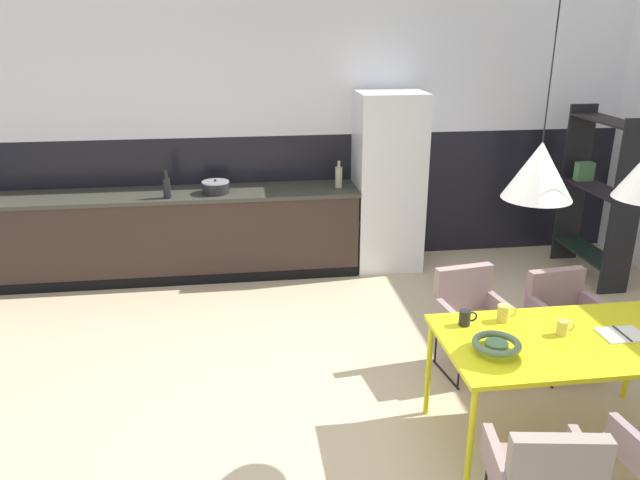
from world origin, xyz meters
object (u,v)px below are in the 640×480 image
at_px(armchair_facing_counter, 469,308).
at_px(armchair_corner_seat, 563,308).
at_px(open_book, 622,335).
at_px(bottle_vinegar_dark, 339,177).
at_px(refrigerator_column, 388,182).
at_px(pendant_lamp_over_table_near, 539,170).
at_px(armchair_near_window, 546,473).
at_px(open_shelf_unit, 597,192).
at_px(mug_wide_latte, 504,313).
at_px(cooking_pot, 216,187).
at_px(mug_glass_clear, 563,328).
at_px(fruit_bowl, 496,345).
at_px(mug_white_ceramic, 465,318).
at_px(dining_table, 568,345).
at_px(bottle_wine_green, 167,187).

height_order(armchair_facing_counter, armchair_corner_seat, armchair_facing_counter).
bearing_deg(open_book, bottle_vinegar_dark, 111.98).
bearing_deg(refrigerator_column, pendant_lamp_over_table_near, -88.76).
bearing_deg(armchair_near_window, open_shelf_unit, 65.94).
distance_m(mug_wide_latte, cooking_pot, 3.34).
bearing_deg(pendant_lamp_over_table_near, open_shelf_unit, 52.05).
height_order(mug_wide_latte, bottle_vinegar_dark, bottle_vinegar_dark).
bearing_deg(mug_glass_clear, bottle_vinegar_dark, 106.34).
bearing_deg(fruit_bowl, mug_white_ceramic, 100.43).
xyz_separation_m(armchair_near_window, pendant_lamp_over_table_near, (0.23, 0.87, 1.28)).
distance_m(armchair_facing_counter, armchair_near_window, 1.81).
relative_size(armchair_near_window, open_shelf_unit, 0.47).
height_order(dining_table, pendant_lamp_over_table_near, pendant_lamp_over_table_near).
relative_size(open_book, mug_glass_clear, 2.25).
xyz_separation_m(refrigerator_column, open_shelf_unit, (2.04, -0.56, -0.03)).
bearing_deg(bottle_vinegar_dark, refrigerator_column, 2.51).
relative_size(dining_table, pendant_lamp_over_table_near, 1.40).
bearing_deg(armchair_near_window, cooking_pot, 121.74).
relative_size(armchair_corner_seat, mug_wide_latte, 5.96).
bearing_deg(refrigerator_column, armchair_facing_counter, -86.82).
distance_m(open_book, cooking_pot, 3.96).
bearing_deg(bottle_vinegar_dark, mug_glass_clear, -73.66).
xyz_separation_m(refrigerator_column, armchair_near_window, (-0.16, -3.96, -0.42)).
distance_m(armchair_facing_counter, pendant_lamp_over_table_near, 1.58).
height_order(refrigerator_column, open_shelf_unit, refrigerator_column).
xyz_separation_m(armchair_near_window, mug_wide_latte, (0.24, 1.12, 0.28)).
height_order(open_book, mug_glass_clear, mug_glass_clear).
height_order(open_book, mug_wide_latte, mug_wide_latte).
bearing_deg(bottle_wine_green, open_shelf_unit, -4.84).
relative_size(dining_table, mug_wide_latte, 12.05).
height_order(armchair_corner_seat, open_shelf_unit, open_shelf_unit).
distance_m(bottle_vinegar_dark, open_shelf_unit, 2.63).
relative_size(dining_table, mug_white_ceramic, 13.02).
xyz_separation_m(armchair_facing_counter, cooking_pot, (-1.92, 2.09, 0.46)).
bearing_deg(open_shelf_unit, bottle_vinegar_dark, -101.81).
distance_m(armchair_facing_counter, mug_white_ceramic, 0.81).
bearing_deg(refrigerator_column, bottle_vinegar_dark, -177.49).
bearing_deg(armchair_corner_seat, mug_glass_clear, 53.79).
xyz_separation_m(mug_wide_latte, bottle_vinegar_dark, (-0.61, 2.82, 0.22)).
bearing_deg(bottle_vinegar_dark, armchair_near_window, -84.61).
bearing_deg(bottle_wine_green, pendant_lamp_over_table_near, -51.16).
xyz_separation_m(armchair_corner_seat, mug_glass_clear, (-0.47, -0.81, 0.29)).
bearing_deg(mug_wide_latte, mug_white_ceramic, -175.71).
xyz_separation_m(refrigerator_column, mug_glass_clear, (0.36, -3.07, -0.14)).
bearing_deg(bottle_vinegar_dark, fruit_bowl, -82.67).
relative_size(dining_table, fruit_bowl, 5.45).
bearing_deg(armchair_corner_seat, mug_white_ceramic, 24.55).
xyz_separation_m(armchair_corner_seat, fruit_bowl, (-0.95, -0.94, 0.29)).
xyz_separation_m(armchair_facing_counter, pendant_lamp_over_table_near, (-0.05, -0.92, 1.29)).
bearing_deg(armchair_corner_seat, armchair_facing_counter, -13.24).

